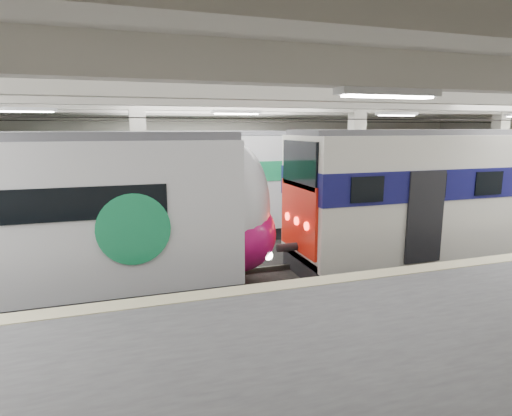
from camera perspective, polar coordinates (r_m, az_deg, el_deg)
name	(u,v)px	position (r m, az deg, el deg)	size (l,w,h in m)	color
station_hall	(279,178)	(10.41, 3.06, 3.99)	(36.00, 24.00, 5.75)	black
modern_emu	(37,224)	(11.76, -27.18, -1.86)	(13.45, 2.78, 4.36)	silver
older_rer	(475,192)	(16.42, 27.18, 1.96)	(13.29, 2.93, 4.39)	beige
far_train	(111,188)	(17.02, -18.81, 2.60)	(13.50, 2.86, 4.32)	silver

